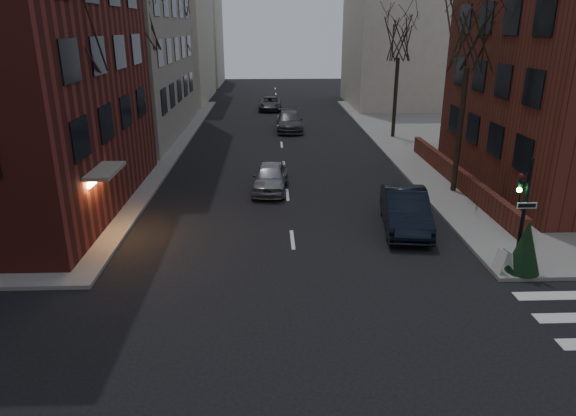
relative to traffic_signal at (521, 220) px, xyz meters
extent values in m
cube|color=#582319|center=(1.36, 10.01, -1.26)|extent=(0.35, 16.00, 1.00)
cube|color=beige|center=(-22.94, 46.01, 7.09)|extent=(14.00, 16.00, 18.00)
cube|color=beige|center=(7.06, 41.01, 6.09)|extent=(14.00, 14.00, 16.00)
cube|color=beige|center=(-20.94, 63.01, 5.09)|extent=(10.00, 12.00, 14.00)
cylinder|color=black|center=(0.06, 0.01, 0.24)|extent=(0.14, 0.14, 4.00)
cylinder|color=black|center=(0.06, 0.01, -1.66)|extent=(0.44, 0.44, 0.20)
imported|color=black|center=(-0.19, 0.01, 1.09)|extent=(0.16, 0.20, 1.00)
sphere|color=#19FF4C|center=(-0.26, -0.04, 1.14)|extent=(0.18, 0.18, 0.18)
cube|color=white|center=(0.06, -0.11, 0.59)|extent=(0.70, 0.03, 0.22)
cylinder|color=#2D231C|center=(-16.74, 5.01, 1.57)|extent=(0.28, 0.28, 6.65)
cylinder|color=#2D231C|center=(-16.74, 17.01, 1.74)|extent=(0.28, 0.28, 7.00)
cylinder|color=#2D231C|center=(-16.74, 31.01, 1.39)|extent=(0.28, 0.28, 6.30)
cylinder|color=#2D231C|center=(0.86, 9.01, 1.39)|extent=(0.28, 0.28, 6.30)
cylinder|color=#2D231C|center=(0.86, 23.01, 1.22)|extent=(0.28, 0.28, 5.95)
cylinder|color=black|center=(-16.14, 13.01, 1.24)|extent=(0.12, 0.12, 6.00)
sphere|color=#FFA54C|center=(-16.14, 13.01, 4.34)|extent=(0.36, 0.36, 0.36)
cylinder|color=black|center=(-16.14, 33.01, 1.24)|extent=(0.12, 0.12, 6.00)
sphere|color=#FFA54C|center=(-16.14, 33.01, 4.34)|extent=(0.36, 0.36, 0.36)
imported|color=black|center=(-2.99, 4.11, -1.05)|extent=(2.45, 5.37, 1.71)
imported|color=gray|center=(-8.82, 9.79, -1.17)|extent=(2.14, 4.48, 1.48)
imported|color=#3E3E43|center=(-7.14, 26.45, -1.13)|extent=(2.24, 5.36, 1.55)
imported|color=#3A3B3F|center=(-8.74, 37.65, -1.23)|extent=(2.39, 4.95, 1.36)
cube|color=white|center=(-0.64, -0.49, -1.33)|extent=(0.46, 0.58, 0.85)
cone|color=black|center=(0.06, -0.49, -0.80)|extent=(1.50, 1.50, 1.91)
camera|label=1|loc=(-8.84, -16.58, 6.49)|focal=32.00mm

